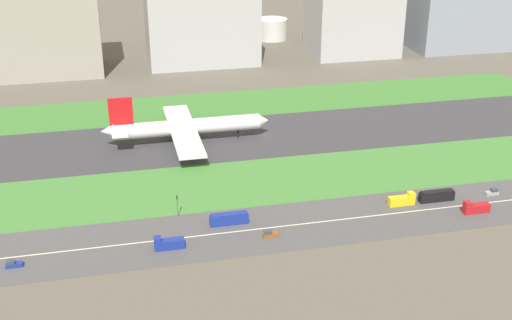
{
  "coord_description": "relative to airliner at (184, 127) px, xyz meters",
  "views": [
    {
      "loc": [
        -59.18,
        -239.31,
        97.2
      ],
      "look_at": [
        -12.33,
        -36.5,
        6.0
      ],
      "focal_mm": 46.55,
      "sensor_mm": 36.0,
      "label": 1
    }
  ],
  "objects": [
    {
      "name": "office_tower",
      "position": [
        111.14,
        114.0,
        20.29
      ],
      "size": [
        47.99,
        34.56,
        53.04
      ],
      "primitive_type": "cube",
      "color": "#B2B2B7",
      "rests_on": "ground_plane"
    },
    {
      "name": "traffic_light",
      "position": [
        -9.74,
        -60.01,
        -1.94
      ],
      "size": [
        0.36,
        0.5,
        7.2
      ],
      "color": "#4C4C51",
      "rests_on": "highway"
    },
    {
      "name": "airliner",
      "position": [
        0.0,
        0.0,
        0.0
      ],
      "size": [
        65.0,
        56.0,
        19.7
      ],
      "color": "white",
      "rests_on": "runway"
    },
    {
      "name": "hangar_building",
      "position": [
        24.92,
        114.0,
        18.16
      ],
      "size": [
        58.7,
        32.41,
        48.79
      ],
      "primitive_type": "cube",
      "color": "#B2B2B7",
      "rests_on": "ground_plane"
    },
    {
      "name": "terminal_building",
      "position": [
        -57.5,
        114.0,
        18.55
      ],
      "size": [
        57.93,
        39.68,
        49.55
      ],
      "primitive_type": "cube",
      "color": "#9E998E",
      "rests_on": "ground_plane"
    },
    {
      "name": "fuel_tank_east",
      "position": [
        75.46,
        159.0,
        0.12
      ],
      "size": [
        19.27,
        19.27,
        12.7
      ],
      "primitive_type": "cylinder",
      "color": "silver",
      "rests_on": "ground_plane"
    },
    {
      "name": "car_2",
      "position": [
        14.66,
        -78.0,
        -5.31
      ],
      "size": [
        4.4,
        1.8,
        2.0
      ],
      "rotation": [
        0.0,
        0.0,
        3.14
      ],
      "color": "brown",
      "rests_on": "highway"
    },
    {
      "name": "ground_plane",
      "position": [
        32.5,
        -0.0,
        -6.23
      ],
      "size": [
        800.0,
        800.0,
        0.0
      ],
      "primitive_type": "plane",
      "color": "#5B564C"
    },
    {
      "name": "fuel_tank_centre",
      "position": [
        45.75,
        159.0,
        2.6
      ],
      "size": [
        22.86,
        22.86,
        17.66
      ],
      "primitive_type": "cylinder",
      "color": "silver",
      "rests_on": "ground_plane"
    },
    {
      "name": "highway",
      "position": [
        32.5,
        -73.0,
        -6.18
      ],
      "size": [
        280.0,
        28.0,
        0.1
      ],
      "primitive_type": "cube",
      "color": "#4C4C4F",
      "rests_on": "ground_plane"
    },
    {
      "name": "bus_1",
      "position": [
        72.11,
        -68.0,
        -4.41
      ],
      "size": [
        11.6,
        2.5,
        3.5
      ],
      "color": "black",
      "rests_on": "highway"
    },
    {
      "name": "bus_0",
      "position": [
        4.66,
        -68.0,
        -4.41
      ],
      "size": [
        11.6,
        2.5,
        3.5
      ],
      "color": "navy",
      "rests_on": "highway"
    },
    {
      "name": "grass_median_north",
      "position": [
        32.5,
        41.0,
        -6.18
      ],
      "size": [
        280.0,
        36.0,
        0.1
      ],
      "primitive_type": "cube",
      "color": "#3D7A33",
      "rests_on": "ground_plane"
    },
    {
      "name": "grass_median_south",
      "position": [
        32.5,
        -41.0,
        -6.18
      ],
      "size": [
        280.0,
        36.0,
        0.1
      ],
      "primitive_type": "cube",
      "color": "#427F38",
      "rests_on": "ground_plane"
    },
    {
      "name": "truck_1",
      "position": [
        60.26,
        -68.0,
        -4.56
      ],
      "size": [
        8.4,
        2.5,
        4.0
      ],
      "color": "yellow",
      "rests_on": "highway"
    },
    {
      "name": "fuel_tank_west",
      "position": [
        19.06,
        159.0,
        2.29
      ],
      "size": [
        19.94,
        19.94,
        17.03
      ],
      "primitive_type": "cylinder",
      "color": "silver",
      "rests_on": "ground_plane"
    },
    {
      "name": "car_3",
      "position": [
        -55.85,
        -78.0,
        -5.31
      ],
      "size": [
        4.4,
        1.8,
        2.0
      ],
      "rotation": [
        0.0,
        0.0,
        3.14
      ],
      "color": "navy",
      "rests_on": "highway"
    },
    {
      "name": "cargo_warehouse",
      "position": [
        176.94,
        114.0,
        13.79
      ],
      "size": [
        56.21,
        35.53,
        40.03
      ],
      "primitive_type": "cube",
      "color": "gray",
      "rests_on": "ground_plane"
    },
    {
      "name": "car_1",
      "position": [
        92.01,
        -68.0,
        -5.31
      ],
      "size": [
        4.4,
        1.8,
        2.0
      ],
      "color": "#99999E",
      "rests_on": "highway"
    },
    {
      "name": "runway",
      "position": [
        32.5,
        -0.0,
        -6.18
      ],
      "size": [
        280.0,
        46.0,
        0.1
      ],
      "primitive_type": "cube",
      "color": "#38383D",
      "rests_on": "ground_plane"
    },
    {
      "name": "truck_2",
      "position": [
        80.12,
        -78.0,
        -4.56
      ],
      "size": [
        8.4,
        2.5,
        4.0
      ],
      "rotation": [
        0.0,
        0.0,
        3.14
      ],
      "color": "#B2191E",
      "rests_on": "highway"
    },
    {
      "name": "truck_0",
      "position": [
        -14.53,
        -78.0,
        -4.56
      ],
      "size": [
        8.4,
        2.5,
        4.0
      ],
      "rotation": [
        0.0,
        0.0,
        3.14
      ],
      "color": "navy",
      "rests_on": "highway"
    },
    {
      "name": "highway_centerline",
      "position": [
        32.5,
        -73.0,
        -6.13
      ],
      "size": [
        266.0,
        0.5,
        0.01
      ],
      "primitive_type": "cube",
      "color": "silver",
      "rests_on": "highway"
    }
  ]
}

